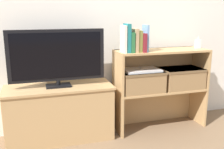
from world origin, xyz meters
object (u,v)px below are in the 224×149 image
Objects in this scene: book_teal at (127,38)px; laptop at (141,70)px; book_skyblue at (145,38)px; storage_basket_right at (181,77)px; book_ivory at (123,39)px; baby_monitor at (198,44)px; book_tan at (135,40)px; book_forest at (131,42)px; tv at (57,56)px; storage_basket_left at (141,80)px; book_olive at (138,41)px; tv_stand at (60,113)px; book_maroon at (142,42)px.

laptop is (0.16, 0.04, -0.31)m from book_teal.
storage_basket_right is at bearing 5.10° from book_skyblue.
book_ivory is 0.58× the size of storage_basket_right.
book_tan is at bearing -175.73° from baby_monitor.
laptop is at bearing -178.61° from baby_monitor.
laptop is at bearing 13.05° from book_teal.
book_teal is at bearing -180.00° from book_forest.
tv is 2.01× the size of storage_basket_right.
book_skyblue is (0.11, -0.00, 0.02)m from book_tan.
book_ivory is 0.45m from storage_basket_left.
book_skyblue is at bearing -174.90° from storage_basket_right.
book_tan is at bearing -156.85° from storage_basket_left.
baby_monitor is (0.67, 0.05, -0.05)m from book_olive.
book_olive is 0.81× the size of book_skyblue.
tv_stand is 0.98m from book_olive.
storage_basket_right is 1.19× the size of laptop.
book_tan is at bearing -6.47° from tv.
tv_stand is 4.91× the size of book_olive.
book_maroon is at bearing -0.00° from book_tan.
book_skyblue is (0.80, -0.08, 0.14)m from tv.
book_forest is (0.07, 0.00, -0.03)m from book_ivory.
tv_stand is 4.53× the size of book_tan.
book_maroon is at bearing -111.33° from laptop.
book_olive reaches higher than storage_basket_left.
storage_basket_left is at bearing -3.12° from tv_stand.
baby_monitor is (0.81, 0.05, -0.08)m from book_ivory.
tv reaches higher than book_maroon.
book_teal is at bearing -166.95° from storage_basket_left.
book_olive is at bearing 180.00° from book_maroon.
book_skyblue is (0.14, -0.00, 0.03)m from book_forest.
storage_basket_left is (0.13, 0.04, -0.37)m from book_forest.
book_ivory is 1.34× the size of book_forest.
tv reaches higher than tv_stand.
book_forest is 0.74× the size of book_skyblue.
tv is 4.92× the size of book_maroon.
tv is 3.27× the size of book_teal.
tv is 1.40m from baby_monitor.
book_teal reaches higher than book_skyblue.
book_skyblue reaches higher than book_forest.
book_teal is at bearing 0.00° from book_ivory.
book_tan is 0.61× the size of laptop.
laptop is at bearing 165.96° from storage_basket_left.
book_maroon reaches higher than laptop.
baby_monitor reaches higher than tv_stand.
tv is 0.74m from book_olive.
book_ivory is at bearing 180.00° from book_maroon.
book_maroon is 0.70× the size of book_skyblue.
book_tan is 0.51× the size of storage_basket_left.
laptop reaches higher than storage_basket_right.
baby_monitor is (1.40, -0.03, 0.07)m from tv.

